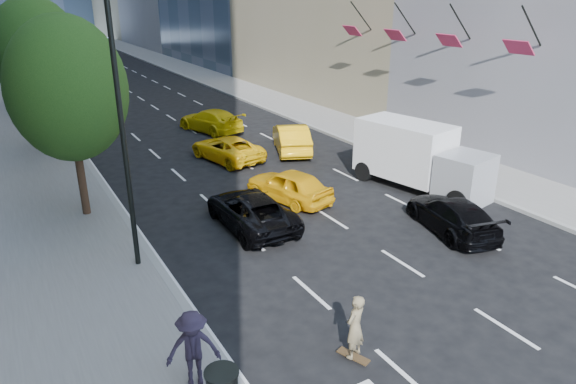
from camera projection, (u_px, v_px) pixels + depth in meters
ground at (378, 271)px, 16.20m from camera, size 160.00×160.00×0.00m
sidewalk_left at (7, 116)px, 36.24m from camera, size 6.00×120.00×0.15m
sidewalk_right at (249, 92)px, 45.06m from camera, size 4.00×120.00×0.15m
lamp_near at (123, 84)px, 14.39m from camera, size 2.13×0.22×10.00m
lamp_far at (47, 38)px, 28.94m from camera, size 2.13×0.22×10.00m
tree_near at (68, 90)px, 18.33m from camera, size 4.20×4.20×7.46m
tree_mid at (37, 53)px, 26.28m from camera, size 4.50×4.50×7.99m
tree_far at (21, 46)px, 37.04m from camera, size 3.90×3.90×6.92m
traffic_signal at (25, 42)px, 44.02m from camera, size 2.48×0.53×5.20m
facade_flags at (423, 34)px, 26.97m from camera, size 1.85×13.30×2.05m
skateboarder at (355, 331)px, 11.99m from camera, size 0.70×0.58×1.64m
black_sedan_lincoln at (251, 210)px, 19.08m from camera, size 2.25×4.75×1.31m
black_sedan_mercedes at (452, 215)px, 18.73m from camera, size 2.81×4.70×1.28m
taxi_a at (289, 185)px, 21.44m from camera, size 2.64×4.31×1.37m
taxi_b at (291, 138)px, 28.11m from camera, size 3.31×4.97×1.55m
taxi_c at (227, 148)px, 26.71m from camera, size 2.97×4.88×1.26m
taxi_d at (211, 120)px, 32.23m from camera, size 3.28×5.22×1.41m
city_bus at (65, 88)px, 38.29m from camera, size 2.85×11.20×3.10m
box_truck at (419, 157)px, 22.52m from camera, size 3.36×6.34×2.88m
pedestrian_c at (193, 349)px, 11.03m from camera, size 1.32×1.01×1.81m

